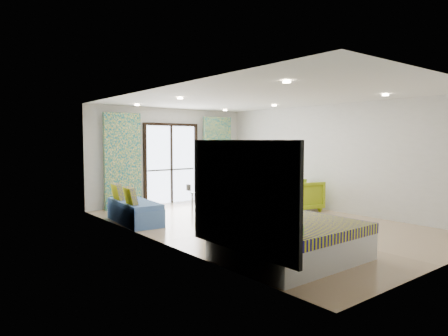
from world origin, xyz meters
TOP-DOWN VIEW (x-y plane):
  - floor at (0.00, 0.00)m, footprint 5.00×7.50m
  - ceiling at (0.00, 0.00)m, footprint 5.00×7.50m
  - wall_back at (0.00, 3.75)m, footprint 5.00×0.01m
  - wall_front at (0.00, -3.75)m, footprint 5.00×0.01m
  - wall_left at (-2.50, 0.00)m, footprint 0.01×7.50m
  - wall_right at (2.50, 0.00)m, footprint 0.01×7.50m
  - balcony_door at (0.00, 3.72)m, footprint 1.76×0.08m
  - balcony_rail at (0.00, 3.73)m, footprint 1.52×0.03m
  - curtain_left at (-1.55, 3.57)m, footprint 1.00×0.10m
  - curtain_right at (1.55, 3.57)m, footprint 1.00×0.10m
  - downlight_a at (-1.40, -2.00)m, footprint 0.12×0.12m
  - downlight_b at (1.40, -2.00)m, footprint 0.12×0.12m
  - downlight_c at (-1.40, 1.00)m, footprint 0.12×0.12m
  - downlight_d at (1.40, 1.00)m, footprint 0.12×0.12m
  - downlight_e at (-1.40, 3.00)m, footprint 0.12×0.12m
  - downlight_f at (1.40, 3.00)m, footprint 0.12×0.12m
  - headboard at (-2.46, -2.18)m, footprint 0.06×2.10m
  - switch_plate at (-2.47, -0.93)m, footprint 0.02×0.10m
  - bed at (-1.48, -2.18)m, footprint 2.03×1.65m
  - daybed_left at (-2.12, 1.78)m, footprint 0.80×1.76m
  - daybed_right at (2.12, 2.71)m, footprint 0.89×2.03m
  - coffee_table at (0.20, 2.25)m, footprint 0.72×0.72m
  - vase at (0.14, 2.19)m, footprint 0.21×0.21m
  - armchair at (1.91, 0.49)m, footprint 0.97×1.01m

SIDE VIEW (x-z plane):
  - floor at x=0.00m, z-range -0.01..0.01m
  - daybed_left at x=-2.12m, z-range -0.16..0.68m
  - bed at x=-1.48m, z-range -0.06..0.64m
  - daybed_right at x=2.12m, z-range -0.19..0.80m
  - coffee_table at x=0.20m, z-range 0.01..0.74m
  - armchair at x=1.91m, z-range 0.00..0.87m
  - vase at x=0.14m, z-range 0.42..0.60m
  - balcony_rail at x=0.00m, z-range 0.93..0.97m
  - headboard at x=-2.46m, z-range 0.30..1.80m
  - switch_plate at x=-2.47m, z-range 1.00..1.10m
  - curtain_left at x=-1.55m, z-range 0.00..2.50m
  - curtain_right at x=1.55m, z-range 0.00..2.50m
  - balcony_door at x=0.00m, z-range 0.12..2.40m
  - wall_back at x=0.00m, z-range 0.00..2.70m
  - wall_front at x=0.00m, z-range 0.00..2.70m
  - wall_left at x=-2.50m, z-range 0.00..2.70m
  - wall_right at x=2.50m, z-range 0.00..2.70m
  - downlight_a at x=-1.40m, z-range 2.66..2.68m
  - downlight_b at x=1.40m, z-range 2.66..2.68m
  - downlight_c at x=-1.40m, z-range 2.66..2.68m
  - downlight_d at x=1.40m, z-range 2.66..2.68m
  - downlight_e at x=-1.40m, z-range 2.66..2.68m
  - downlight_f at x=1.40m, z-range 2.66..2.68m
  - ceiling at x=0.00m, z-range 2.70..2.71m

